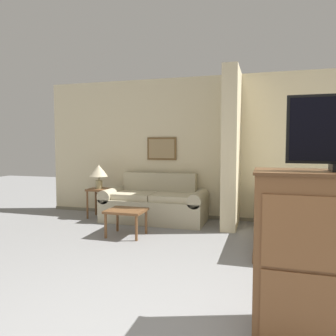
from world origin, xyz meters
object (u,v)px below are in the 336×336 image
at_px(table_lamp, 99,172).
at_px(backpack, 336,185).
at_px(bed, 326,224).
at_px(couch, 155,204).
at_px(coffee_table, 126,213).

bearing_deg(table_lamp, backpack, -7.74).
bearing_deg(bed, couch, 166.34).
bearing_deg(couch, coffee_table, -95.26).
distance_m(coffee_table, backpack, 2.99).
relative_size(couch, table_lamp, 4.13).
relative_size(bed, backpack, 4.33).
relative_size(couch, backpack, 3.82).
height_order(table_lamp, backpack, backpack).
xyz_separation_m(couch, table_lamp, (-1.09, -0.05, 0.55)).
relative_size(coffee_table, table_lamp, 1.26).
distance_m(coffee_table, table_lamp, 1.50).
xyz_separation_m(table_lamp, backpack, (3.91, -0.53, -0.05)).
distance_m(table_lamp, backpack, 3.94).
height_order(coffee_table, backpack, backpack).
xyz_separation_m(coffee_table, table_lamp, (-0.99, 1.00, 0.52)).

